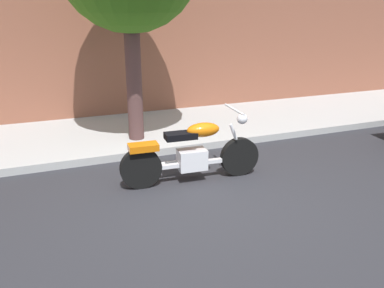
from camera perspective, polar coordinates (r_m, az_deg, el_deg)
ground_plane at (r=5.79m, az=1.01°, el=-7.56°), size 60.00×60.00×0.00m
sidewalk at (r=8.56m, az=-6.98°, el=1.84°), size 24.77×2.76×0.14m
motorcycle at (r=6.10m, az=-0.04°, el=-1.39°), size 2.25×0.70×1.13m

